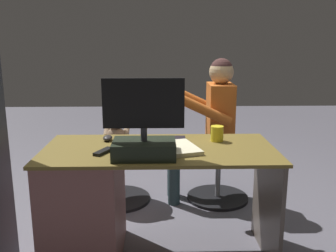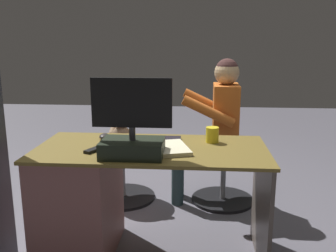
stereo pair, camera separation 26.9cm
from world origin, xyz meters
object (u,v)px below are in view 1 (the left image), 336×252
(monitor, at_px, (143,135))
(cup, at_px, (216,134))
(desk, at_px, (99,200))
(computer_mouse, at_px, (107,138))
(teddy_bear, at_px, (116,131))
(visitor_chair, at_px, (218,168))
(keyboard, at_px, (152,140))
(tv_remote, at_px, (103,152))
(person, at_px, (209,118))
(office_chair_teddy, at_px, (117,171))

(monitor, bearing_deg, cup, -144.59)
(desk, xyz_separation_m, computer_mouse, (-0.04, -0.17, 0.35))
(teddy_bear, xyz_separation_m, visitor_chair, (-0.86, 0.00, -0.33))
(keyboard, relative_size, visitor_chair, 0.80)
(tv_remote, distance_m, person, 1.20)
(keyboard, xyz_separation_m, visitor_chair, (-0.54, -0.70, -0.44))
(office_chair_teddy, bearing_deg, teddy_bear, -90.00)
(tv_remote, bearing_deg, visitor_chair, -105.34)
(keyboard, distance_m, person, 0.84)
(cup, bearing_deg, computer_mouse, -2.10)
(teddy_bear, bearing_deg, tv_remote, 92.09)
(visitor_chair, bearing_deg, keyboard, 52.19)
(desk, bearing_deg, monitor, 148.93)
(office_chair_teddy, bearing_deg, visitor_chair, -179.34)
(monitor, bearing_deg, visitor_chair, -119.81)
(tv_remote, xyz_separation_m, teddy_bear, (0.03, -0.95, -0.11))
(computer_mouse, distance_m, office_chair_teddy, 0.81)
(monitor, height_order, visitor_chair, monitor)
(keyboard, bearing_deg, cup, 179.85)
(computer_mouse, distance_m, visitor_chair, 1.17)
(cup, bearing_deg, desk, 11.23)
(keyboard, xyz_separation_m, person, (-0.46, -0.70, -0.01))
(monitor, bearing_deg, office_chair_teddy, -74.96)
(keyboard, bearing_deg, office_chair_teddy, -65.35)
(office_chair_teddy, height_order, teddy_bear, teddy_bear)
(computer_mouse, height_order, cup, cup)
(cup, bearing_deg, visitor_chair, -100.64)
(tv_remote, height_order, teddy_bear, teddy_bear)
(teddy_bear, relative_size, visitor_chair, 0.57)
(monitor, relative_size, computer_mouse, 4.62)
(computer_mouse, relative_size, office_chair_teddy, 0.17)
(keyboard, bearing_deg, visitor_chair, -127.81)
(visitor_chair, xyz_separation_m, person, (0.09, 0.00, 0.43))
(tv_remote, bearing_deg, teddy_bear, -62.13)
(desk, bearing_deg, visitor_chair, -135.96)
(cup, distance_m, office_chair_teddy, 1.12)
(keyboard, xyz_separation_m, tv_remote, (0.28, 0.25, -0.00))
(office_chair_teddy, bearing_deg, desk, 88.74)
(computer_mouse, bearing_deg, person, -138.08)
(office_chair_teddy, height_order, visitor_chair, same)
(computer_mouse, relative_size, tv_remote, 0.64)
(cup, bearing_deg, person, -93.80)
(cup, distance_m, tv_remote, 0.74)
(monitor, distance_m, computer_mouse, 0.44)
(person, bearing_deg, computer_mouse, 41.92)
(keyboard, height_order, person, person)
(visitor_chair, bearing_deg, desk, 44.04)
(desk, relative_size, teddy_bear, 4.65)
(computer_mouse, height_order, person, person)
(monitor, relative_size, teddy_bear, 1.47)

